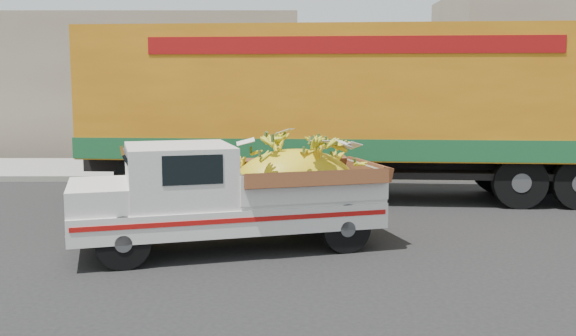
{
  "coord_description": "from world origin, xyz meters",
  "views": [
    {
      "loc": [
        0.71,
        -9.05,
        2.57
      ],
      "look_at": [
        0.7,
        1.73,
        1.15
      ],
      "focal_mm": 40.0,
      "sensor_mm": 36.0,
      "label": 1
    }
  ],
  "objects": [
    {
      "name": "curb",
      "position": [
        0.0,
        7.8,
        0.07
      ],
      "size": [
        60.0,
        0.25,
        0.15
      ],
      "primitive_type": "cube",
      "color": "gray",
      "rests_on": "ground"
    },
    {
      "name": "ground",
      "position": [
        0.0,
        0.0,
        0.0
      ],
      "size": [
        100.0,
        100.0,
        0.0
      ],
      "primitive_type": "plane",
      "color": "black",
      "rests_on": "ground"
    },
    {
      "name": "semi_trailer",
      "position": [
        2.11,
        5.34,
        2.12
      ],
      "size": [
        12.04,
        3.42,
        3.8
      ],
      "rotation": [
        0.0,
        0.0,
        -0.08
      ],
      "color": "black",
      "rests_on": "ground"
    },
    {
      "name": "sidewalk",
      "position": [
        0.0,
        9.9,
        0.07
      ],
      "size": [
        60.0,
        4.0,
        0.14
      ],
      "primitive_type": "cube",
      "color": "gray",
      "rests_on": "ground"
    },
    {
      "name": "pickup_truck",
      "position": [
        0.1,
        0.9,
        0.89
      ],
      "size": [
        4.99,
        2.94,
        1.65
      ],
      "rotation": [
        0.0,
        0.0,
        0.28
      ],
      "color": "black",
      "rests_on": "ground"
    },
    {
      "name": "building_left",
      "position": [
        -8.0,
        15.8,
        2.5
      ],
      "size": [
        18.0,
        6.0,
        5.0
      ],
      "primitive_type": "cube",
      "color": "gray",
      "rests_on": "ground"
    }
  ]
}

